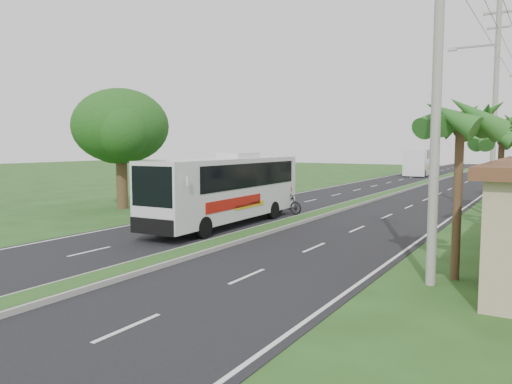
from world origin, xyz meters
The scene contains 14 objects.
ground centered at (0.00, 0.00, 0.00)m, with size 180.00×180.00×0.00m, color #254318.
road_asphalt centered at (0.00, 20.00, 0.01)m, with size 14.00×160.00×0.02m, color black.
median_strip centered at (0.00, 20.00, 0.10)m, with size 1.20×160.00×0.18m.
lane_edge_left centered at (-6.70, 20.00, 0.00)m, with size 0.12×160.00×0.01m, color silver.
lane_edge_right centered at (6.70, 20.00, 0.00)m, with size 0.12×160.00×0.01m, color silver.
palm_verge_a centered at (9.00, 3.00, 4.74)m, with size 2.40×2.40×5.45m.
palm_verge_b centered at (9.40, 12.00, 4.36)m, with size 2.40×2.40×5.05m.
palm_verge_c centered at (8.80, 19.00, 5.12)m, with size 2.40×2.40×5.85m.
shade_tree centered at (-12.11, 10.02, 5.03)m, with size 6.30×6.00×7.54m.
utility_pole_a centered at (8.50, 2.00, 5.67)m, with size 1.60×0.28×11.00m.
utility_pole_b centered at (8.47, 18.00, 6.26)m, with size 3.20×0.28×12.00m.
coach_bus_main centered at (-2.56, 7.93, 1.99)m, with size 2.64×11.27×3.62m.
coach_bus_far centered at (-3.64, 55.89, 1.99)m, with size 3.34×12.19×3.51m.
motorcyclist centered at (-1.79, 12.93, 0.84)m, with size 2.03×0.77×2.37m.
Camera 1 is at (11.36, -12.71, 4.03)m, focal length 35.00 mm.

